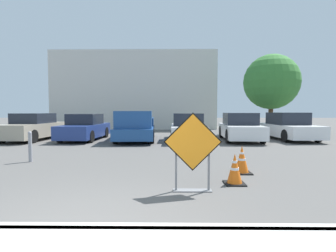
{
  "coord_description": "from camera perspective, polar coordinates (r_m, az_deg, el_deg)",
  "views": [
    {
      "loc": [
        1.26,
        -3.27,
        1.62
      ],
      "look_at": [
        1.06,
        13.99,
        0.61
      ],
      "focal_mm": 28.0,
      "sensor_mm": 36.0,
      "label": 1
    }
  ],
  "objects": [
    {
      "name": "ground_plane",
      "position": [
        13.43,
        -4.73,
        -3.6
      ],
      "size": [
        96.0,
        96.0,
        0.0
      ],
      "primitive_type": "plane",
      "color": "#565451"
    },
    {
      "name": "curb_lip",
      "position": [
        3.83,
        -19.97,
        -20.66
      ],
      "size": [
        24.11,
        0.2,
        0.14
      ],
      "color": "beige",
      "rests_on": "ground_plane"
    },
    {
      "name": "road_closed_sign",
      "position": [
        5.22,
        5.39,
        -4.84
      ],
      "size": [
        1.16,
        0.2,
        1.58
      ],
      "color": "black",
      "rests_on": "ground_plane"
    },
    {
      "name": "traffic_cone_nearest",
      "position": [
        6.02,
        14.31,
        -9.12
      ],
      "size": [
        0.44,
        0.44,
        0.67
      ],
      "color": "black",
      "rests_on": "ground_plane"
    },
    {
      "name": "traffic_cone_second",
      "position": [
        7.09,
        15.76,
        -7.09
      ],
      "size": [
        0.47,
        0.47,
        0.72
      ],
      "color": "black",
      "rests_on": "ground_plane"
    },
    {
      "name": "parked_car_nearest",
      "position": [
        16.37,
        -27.28,
        -0.29
      ],
      "size": [
        2.01,
        4.57,
        1.48
      ],
      "rotation": [
        0.0,
        0.0,
        3.09
      ],
      "color": "#A39984",
      "rests_on": "ground_plane"
    },
    {
      "name": "parked_car_second",
      "position": [
        15.32,
        -17.64,
        -0.4
      ],
      "size": [
        1.89,
        4.3,
        1.44
      ],
      "rotation": [
        0.0,
        0.0,
        3.11
      ],
      "color": "navy",
      "rests_on": "ground_plane"
    },
    {
      "name": "pickup_truck",
      "position": [
        14.29,
        -7.09,
        -0.29
      ],
      "size": [
        2.26,
        5.35,
        1.6
      ],
      "rotation": [
        0.0,
        0.0,
        3.2
      ],
      "color": "navy",
      "rests_on": "ground_plane"
    },
    {
      "name": "parked_car_third",
      "position": [
        14.33,
        4.31,
        -0.43
      ],
      "size": [
        1.86,
        4.47,
        1.48
      ],
      "rotation": [
        0.0,
        0.0,
        3.13
      ],
      "color": "silver",
      "rests_on": "ground_plane"
    },
    {
      "name": "parked_car_fourth",
      "position": [
        14.82,
        15.42,
        -0.36
      ],
      "size": [
        2.12,
        4.48,
        1.5
      ],
      "rotation": [
        0.0,
        0.0,
        3.08
      ],
      "color": "white",
      "rests_on": "ground_plane"
    },
    {
      "name": "parked_car_fifth",
      "position": [
        16.32,
        24.63,
        -0.22
      ],
      "size": [
        2.13,
        4.64,
        1.52
      ],
      "rotation": [
        0.0,
        0.0,
        3.2
      ],
      "color": "white",
      "rests_on": "ground_plane"
    },
    {
      "name": "bollard_nearest",
      "position": [
        9.37,
        -27.81,
        -3.82
      ],
      "size": [
        0.12,
        0.12,
        0.97
      ],
      "color": "gray",
      "rests_on": "ground_plane"
    },
    {
      "name": "building_facade_backdrop",
      "position": [
        25.17,
        -6.88,
        7.39
      ],
      "size": [
        14.42,
        5.0,
        6.82
      ],
      "color": "beige",
      "rests_on": "ground_plane"
    },
    {
      "name": "street_tree_behind_lot",
      "position": [
        20.04,
        21.59,
        8.89
      ],
      "size": [
        3.84,
        3.84,
        5.57
      ],
      "color": "#513823",
      "rests_on": "ground_plane"
    }
  ]
}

